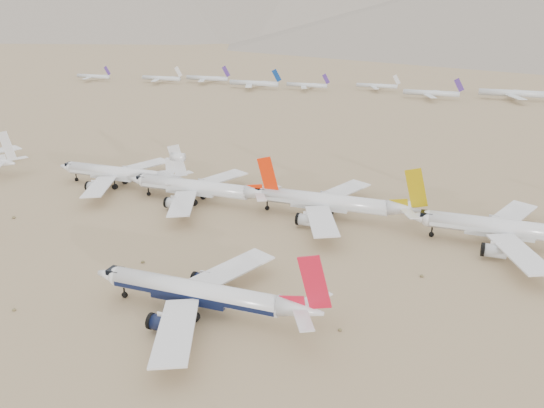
# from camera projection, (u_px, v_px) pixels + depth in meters

# --- Properties ---
(ground) EXTENTS (7000.00, 7000.00, 0.00)m
(ground) POSITION_uv_depth(u_px,v_px,m) (228.00, 313.00, 114.41)
(ground) COLOR #8C7151
(ground) RESTS_ON ground
(main_airliner) EXTENTS (51.32, 50.12, 18.11)m
(main_airliner) POSITION_uv_depth(u_px,v_px,m) (204.00, 294.00, 112.28)
(main_airliner) COLOR silver
(main_airliner) RESTS_ON ground
(row2_navy_widebody) EXTENTS (53.33, 52.15, 18.97)m
(row2_navy_widebody) POSITION_uv_depth(u_px,v_px,m) (513.00, 230.00, 143.64)
(row2_navy_widebody) COLOR silver
(row2_navy_widebody) RESTS_ON ground
(row2_gold_tail) EXTENTS (53.36, 52.18, 19.00)m
(row2_gold_tail) POSITION_uv_depth(u_px,v_px,m) (331.00, 202.00, 163.43)
(row2_gold_tail) COLOR silver
(row2_gold_tail) RESTS_ON ground
(row2_orange_tail) EXTENTS (51.50, 50.38, 18.37)m
(row2_orange_tail) POSITION_uv_depth(u_px,v_px,m) (200.00, 188.00, 176.73)
(row2_orange_tail) COLOR silver
(row2_orange_tail) RESTS_ON ground
(row2_white_trijet) EXTENTS (50.94, 49.78, 18.05)m
(row2_white_trijet) POSITION_uv_depth(u_px,v_px,m) (122.00, 173.00, 192.05)
(row2_white_trijet) COLOR silver
(row2_white_trijet) RESTS_ON ground
(distant_storage_row) EXTENTS (581.82, 62.33, 16.31)m
(distant_storage_row) POSITION_uv_depth(u_px,v_px,m) (446.00, 91.00, 381.93)
(distant_storage_row) COLOR silver
(distant_storage_row) RESTS_ON ground
(desert_scrub) EXTENTS (264.25, 121.67, 0.63)m
(desert_scrub) POSITION_uv_depth(u_px,v_px,m) (151.00, 405.00, 87.67)
(desert_scrub) COLOR brown
(desert_scrub) RESTS_ON ground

